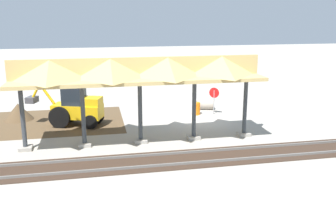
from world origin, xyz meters
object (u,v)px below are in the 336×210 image
(backhoe, at_px, (75,107))
(concrete_pipe, at_px, (205,105))
(traffic_barrel, at_px, (196,109))
(stop_sign, at_px, (214,95))

(backhoe, xyz_separation_m, concrete_pipe, (-9.64, -2.41, -0.90))
(backhoe, relative_size, traffic_barrel, 5.68)
(stop_sign, bearing_deg, concrete_pipe, -83.41)
(concrete_pipe, height_order, traffic_barrel, traffic_barrel)
(concrete_pipe, bearing_deg, traffic_barrel, 51.45)
(backhoe, height_order, concrete_pipe, backhoe)
(backhoe, distance_m, traffic_barrel, 8.64)
(stop_sign, relative_size, concrete_pipe, 1.41)
(concrete_pipe, xyz_separation_m, traffic_barrel, (1.10, 1.39, 0.08))
(traffic_barrel, bearing_deg, stop_sign, 173.22)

